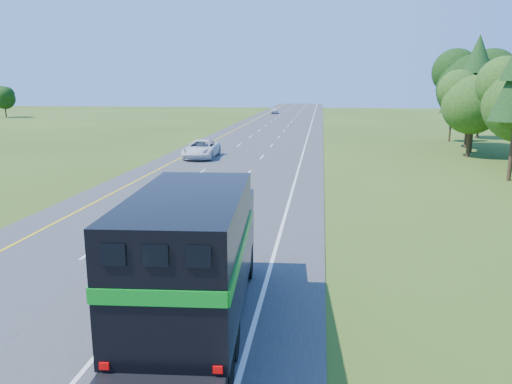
# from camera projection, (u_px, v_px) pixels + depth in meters

# --- Properties ---
(road) EXTENTS (15.00, 260.00, 0.04)m
(road) POSITION_uv_depth(u_px,v_px,m) (247.00, 153.00, 49.41)
(road) COLOR #38383A
(road) RESTS_ON ground
(lane_markings) EXTENTS (11.15, 260.00, 0.01)m
(lane_markings) POSITION_uv_depth(u_px,v_px,m) (247.00, 152.00, 49.41)
(lane_markings) COLOR yellow
(lane_markings) RESTS_ON road
(horse_truck) EXTENTS (3.34, 8.97, 3.90)m
(horse_truck) POSITION_uv_depth(u_px,v_px,m) (194.00, 254.00, 13.53)
(horse_truck) COLOR black
(horse_truck) RESTS_ON road
(white_suv) EXTENTS (2.79, 5.88, 1.62)m
(white_suv) POSITION_uv_depth(u_px,v_px,m) (201.00, 149.00, 45.60)
(white_suv) COLOR silver
(white_suv) RESTS_ON road
(far_car) EXTENTS (1.91, 4.16, 1.38)m
(far_car) POSITION_uv_depth(u_px,v_px,m) (274.00, 111.00, 115.28)
(far_car) COLOR silver
(far_car) RESTS_ON road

